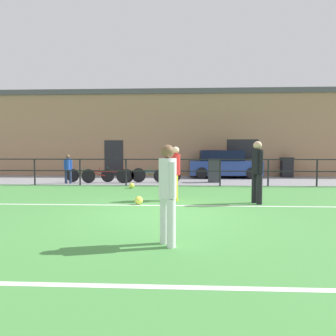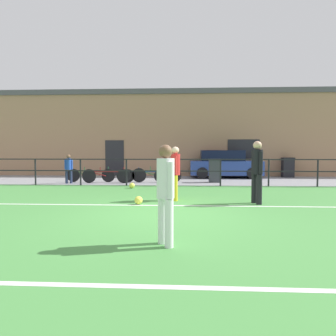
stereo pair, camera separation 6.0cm
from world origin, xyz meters
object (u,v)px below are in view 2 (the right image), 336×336
Objects in this scene: player_winger at (166,189)px; bicycle_parked_0 at (106,176)px; parked_car_red at (225,165)px; bicycle_parked_2 at (91,175)px; soccer_ball_spare at (132,186)px; spectator_child at (69,167)px; trash_bin_0 at (215,170)px; trash_bin_1 at (288,167)px; player_striker at (175,170)px; bicycle_parked_3 at (144,176)px; bicycle_parked_1 at (156,175)px; soccer_ball_match at (139,200)px; player_goalkeeper at (257,168)px.

player_winger is 0.71× the size of bicycle_parked_0.
parked_car_red reaches higher than bicycle_parked_2.
bicycle_parked_0 reaches higher than soccer_ball_spare.
bicycle_parked_0 reaches higher than bicycle_parked_2.
spectator_child reaches higher than trash_bin_0.
soccer_ball_spare is 0.06× the size of parked_car_red.
bicycle_parked_0 is at bearing -158.43° from trash_bin_1.
player_striker is at bearing -55.01° from bicycle_parked_0.
spectator_child is 0.57× the size of bicycle_parked_2.
bicycle_parked_3 is (1.69, 0.40, -0.01)m from bicycle_parked_0.
soccer_ball_spare is at bearing 136.46° from spectator_child.
bicycle_parked_1 is 0.57m from bicycle_parked_3.
spectator_child reaches higher than bicycle_parked_0.
player_winger is at bearing -70.42° from bicycle_parked_0.
player_winger is 7.00× the size of soccer_ball_match.
player_winger is 0.75× the size of bicycle_parked_3.
trash_bin_0 is at bearing 4.12° from bicycle_parked_3.
soccer_ball_spare is 2.18m from bicycle_parked_3.
parked_car_red is at bearing -172.86° from spectator_child.
player_striker is 1.48× the size of trash_bin_1.
player_striker is 7.11× the size of soccer_ball_match.
player_striker is at bearing -107.25° from trash_bin_0.
bicycle_parked_0 is 1.05× the size of bicycle_parked_3.
bicycle_parked_2 is at bearing 137.09° from soccer_ball_spare.
player_goalkeeper is 8.00× the size of soccer_ball_spare.
parked_car_red is 4.47m from bicycle_parked_1.
parked_car_red is at bearing 29.11° from bicycle_parked_0.
parked_car_red reaches higher than bicycle_parked_3.
trash_bin_0 is 5.27m from trash_bin_1.
bicycle_parked_3 is (-1.60, 9.65, -0.56)m from player_winger.
parked_car_red is 6.58m from bicycle_parked_0.
parked_car_red is 2.68m from trash_bin_0.
soccer_ball_spare is 0.10× the size of bicycle_parked_1.
bicycle_parked_1 is at bearing -175.02° from trash_bin_0.
trash_bin_0 is at bearing -13.39° from player_goalkeeper.
trash_bin_0 reaches higher than bicycle_parked_1.
bicycle_parked_0 is at bearing 130.01° from soccer_ball_spare.
bicycle_parked_3 is 1.94× the size of trash_bin_1.
player_winger is 1.22× the size of spectator_child.
spectator_child reaches higher than bicycle_parked_3.
spectator_child is at bearing -168.48° from bicycle_parked_3.
soccer_ball_spare is 4.26m from trash_bin_0.
spectator_child is at bearing -170.45° from bicycle_parked_0.
parked_car_red is 1.66× the size of bicycle_parked_2.
trash_bin_1 is (10.92, 3.94, -0.19)m from spectator_child.
player_striker is 7.33× the size of soccer_ball_spare.
player_goalkeeper is 8.57m from bicycle_parked_2.
player_winger is at bearing -99.61° from trash_bin_0.
soccer_ball_spare is 0.10× the size of bicycle_parked_0.
parked_car_red is 1.66× the size of bicycle_parked_1.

